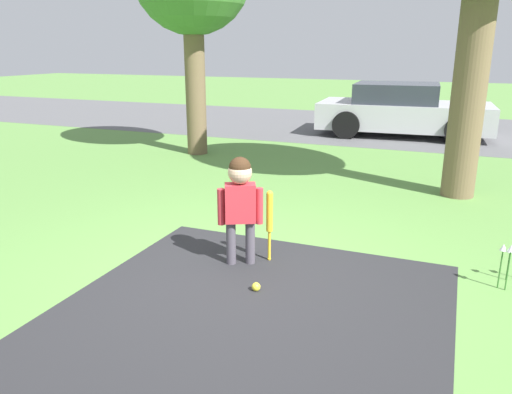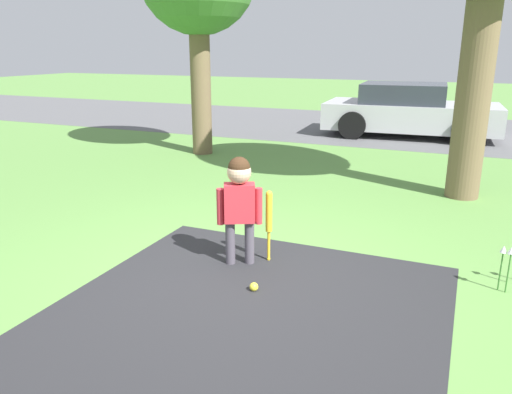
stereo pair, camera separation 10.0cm
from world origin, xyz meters
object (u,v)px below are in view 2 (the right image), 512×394
object	(u,v)px
parked_car	(409,111)
child	(239,196)
baseball_bat	(269,216)
sports_ball	(254,287)

from	to	relation	value
parked_car	child	bearing A→B (deg)	-97.35
child	parked_car	distance (m)	8.41
child	baseball_bat	size ratio (longest dim) A/B	1.48
baseball_bat	sports_ball	bearing A→B (deg)	-79.26
sports_ball	baseball_bat	bearing A→B (deg)	100.74
child	baseball_bat	world-z (taller)	child
baseball_bat	child	bearing A→B (deg)	-143.36
baseball_bat	parked_car	xyz separation A→B (m)	(0.32, 8.22, 0.12)
baseball_bat	sports_ball	xyz separation A→B (m)	(0.12, -0.66, -0.43)
parked_car	baseball_bat	bearing A→B (deg)	-95.80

